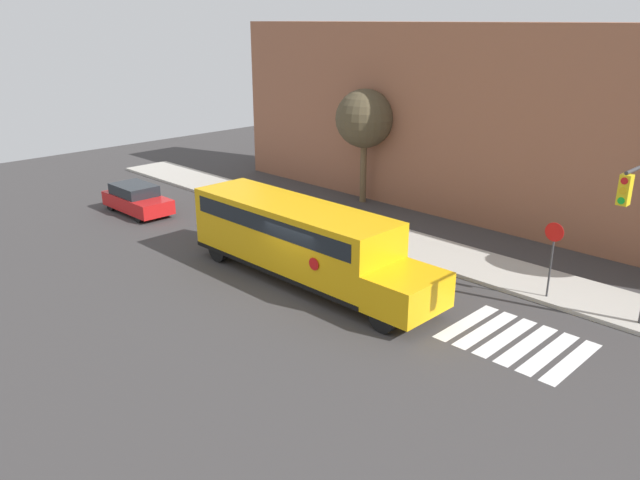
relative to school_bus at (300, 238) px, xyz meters
The scene contains 8 objects.
ground_plane 1.95m from the school_bus, 40.58° to the right, with size 60.00×60.00×0.00m, color #3A3838.
sidewalk_strip 6.10m from the school_bus, 82.44° to the left, with size 44.00×3.00×0.15m.
building_backdrop 12.71m from the school_bus, 86.41° to the left, with size 32.00×4.00×9.21m.
crosswalk_stripes 8.52m from the school_bus, ahead, with size 4.00×3.20×0.01m.
school_bus is the anchor object (origin of this frame).
parked_car 12.16m from the school_bus, behind, with size 4.17×1.76×1.45m.
stop_sign 8.91m from the school_bus, 32.47° to the left, with size 0.66×0.10×2.88m.
tree_near_sidewalk 11.42m from the school_bus, 118.90° to the left, with size 3.03×3.03×5.99m.
Camera 1 is at (15.20, -14.30, 9.35)m, focal length 35.00 mm.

